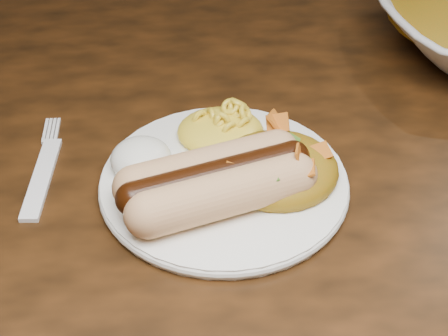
{
  "coord_description": "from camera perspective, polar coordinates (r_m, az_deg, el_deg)",
  "views": [
    {
      "loc": [
        -0.08,
        -0.51,
        1.12
      ],
      "look_at": [
        -0.05,
        -0.1,
        0.77
      ],
      "focal_mm": 55.0,
      "sensor_mm": 36.0,
      "label": 1
    }
  ],
  "objects": [
    {
      "name": "table",
      "position": [
        0.69,
        3.14,
        -1.84
      ],
      "size": [
        1.6,
        0.9,
        0.75
      ],
      "color": "#46240C",
      "rests_on": "floor"
    },
    {
      "name": "mac_and_cheese",
      "position": [
        0.58,
        -0.3,
        3.88
      ],
      "size": [
        0.09,
        0.08,
        0.03
      ],
      "primitive_type": "ellipsoid",
      "rotation": [
        0.0,
        0.0,
        -0.2
      ],
      "color": "yellow",
      "rests_on": "plate"
    },
    {
      "name": "sour_cream",
      "position": [
        0.55,
        -6.96,
        1.32
      ],
      "size": [
        0.05,
        0.05,
        0.03
      ],
      "primitive_type": "ellipsoid",
      "rotation": [
        0.0,
        0.0,
        -0.1
      ],
      "color": "white",
      "rests_on": "plate"
    },
    {
      "name": "plate",
      "position": [
        0.55,
        -0.0,
        -1.21
      ],
      "size": [
        0.24,
        0.24,
        0.01
      ],
      "primitive_type": "cylinder",
      "rotation": [
        0.0,
        0.0,
        0.26
      ],
      "color": "white",
      "rests_on": "table"
    },
    {
      "name": "hotdog",
      "position": [
        0.52,
        -0.68,
        -1.04
      ],
      "size": [
        0.13,
        0.1,
        0.04
      ],
      "rotation": [
        0.0,
        0.0,
        0.31
      ],
      "color": "tan",
      "rests_on": "plate"
    },
    {
      "name": "taco_salad",
      "position": [
        0.54,
        4.51,
        0.72
      ],
      "size": [
        0.1,
        0.09,
        0.04
      ],
      "rotation": [
        0.0,
        0.0,
        -0.02
      ],
      "color": "#C75203",
      "rests_on": "plate"
    },
    {
      "name": "fork",
      "position": [
        0.58,
        -14.92,
        -0.81
      ],
      "size": [
        0.03,
        0.15,
        0.0
      ],
      "primitive_type": "cube",
      "rotation": [
        0.0,
        0.0,
        -0.08
      ],
      "color": "white",
      "rests_on": "table"
    }
  ]
}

